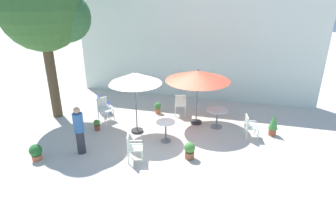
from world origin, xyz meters
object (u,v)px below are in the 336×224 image
at_px(patio_umbrella_0, 135,79).
at_px(potted_plant_4, 36,152).
at_px(patio_chair_3, 104,108).
at_px(potted_plant_0, 190,150).
at_px(patio_chair_2, 133,146).
at_px(patio_chair_1, 250,125).
at_px(potted_plant_2, 158,107).
at_px(potted_plant_1, 273,124).
at_px(patio_umbrella_1, 198,76).
at_px(cafe_table_1, 166,128).
at_px(patio_chair_0, 102,102).
at_px(patio_chair_4, 180,103).
at_px(shade_tree, 43,9).
at_px(cafe_table_0, 217,115).
at_px(potted_plant_3, 97,125).
at_px(standing_person, 79,130).

relative_size(patio_umbrella_0, potted_plant_4, 4.47).
xyz_separation_m(patio_chair_3, potted_plant_0, (3.84, -1.96, -0.23)).
bearing_deg(patio_umbrella_0, patio_chair_2, -73.22).
relative_size(patio_chair_1, potted_plant_2, 1.77).
bearing_deg(potted_plant_0, patio_chair_1, 47.17).
bearing_deg(potted_plant_1, patio_umbrella_1, 174.35).
bearing_deg(cafe_table_1, potted_plant_2, 113.22).
distance_m(cafe_table_1, patio_chair_0, 3.65).
bearing_deg(patio_chair_3, potted_plant_1, 3.16).
bearing_deg(potted_plant_4, patio_umbrella_1, 42.07).
bearing_deg(patio_chair_0, patio_chair_1, -6.32).
xyz_separation_m(potted_plant_2, potted_plant_4, (-2.57, -4.45, 0.02)).
relative_size(patio_chair_2, patio_chair_4, 0.95).
relative_size(shade_tree, patio_chair_2, 6.53).
xyz_separation_m(patio_umbrella_1, cafe_table_0, (0.81, -0.15, -1.41)).
relative_size(shade_tree, cafe_table_1, 7.71).
bearing_deg(potted_plant_4, cafe_table_1, 31.48).
bearing_deg(cafe_table_0, patio_umbrella_1, 169.44).
height_order(shade_tree, potted_plant_1, shade_tree).
bearing_deg(potted_plant_3, patio_chair_4, 38.58).
distance_m(patio_umbrella_1, potted_plant_2, 2.47).
bearing_deg(patio_chair_1, potted_plant_3, -170.97).
xyz_separation_m(patio_umbrella_0, patio_chair_2, (0.56, -1.85, -1.53)).
height_order(patio_chair_2, potted_plant_2, patio_chair_2).
height_order(patio_chair_3, patio_chair_4, patio_chair_4).
height_order(patio_chair_4, potted_plant_3, patio_chair_4).
distance_m(potted_plant_1, potted_plant_2, 4.65).
bearing_deg(standing_person, patio_umbrella_1, 44.81).
bearing_deg(potted_plant_0, potted_plant_4, -164.07).
bearing_deg(potted_plant_3, potted_plant_1, 11.51).
distance_m(cafe_table_0, potted_plant_3, 4.51).
distance_m(patio_chair_0, potted_plant_0, 4.96).
relative_size(cafe_table_0, patio_chair_4, 0.86).
relative_size(shade_tree, patio_chair_0, 6.92).
xyz_separation_m(shade_tree, potted_plant_2, (3.86, 1.31, -3.94)).
height_order(patio_umbrella_0, patio_chair_1, patio_umbrella_0).
distance_m(patio_umbrella_0, patio_chair_2, 2.47).
height_order(patio_umbrella_0, patio_umbrella_1, patio_umbrella_0).
xyz_separation_m(potted_plant_4, standing_person, (1.13, 0.74, 0.54)).
relative_size(patio_chair_2, patio_chair_3, 0.96).
xyz_separation_m(cafe_table_1, standing_person, (-2.42, -1.44, 0.30)).
xyz_separation_m(shade_tree, patio_umbrella_1, (5.60, 0.75, -2.29)).
xyz_separation_m(shade_tree, cafe_table_1, (4.84, -0.97, -3.69)).
relative_size(patio_chair_0, patio_chair_4, 0.89).
xyz_separation_m(cafe_table_1, potted_plant_0, (1.01, -0.87, -0.22)).
height_order(cafe_table_1, patio_chair_3, patio_chair_3).
bearing_deg(potted_plant_2, shade_tree, -161.28).
height_order(patio_chair_1, patio_chair_4, patio_chair_4).
relative_size(patio_umbrella_1, potted_plant_1, 2.99).
bearing_deg(patio_chair_2, shade_tree, 150.19).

